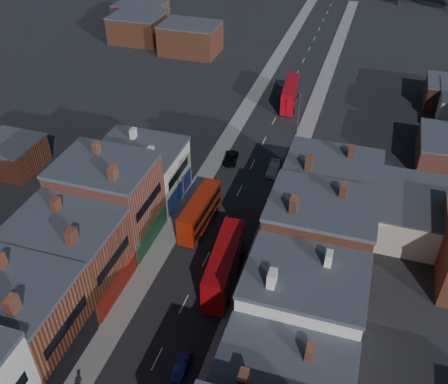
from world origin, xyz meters
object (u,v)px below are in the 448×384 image
Objects in this scene: bus_2 at (290,94)px; car_2 at (231,158)px; bus_0 at (200,212)px; car_1 at (181,366)px; bus_1 at (224,264)px; car_3 at (273,169)px.

bus_2 is 2.42× the size of car_2.
bus_0 is 41.23m from bus_2.
car_1 is (6.08, -22.73, -1.87)m from bus_0.
car_2 is at bearing -107.01° from bus_2.
bus_1 is (6.57, -9.28, 0.38)m from bus_0.
bus_1 reaches higher than car_3.
bus_2 is 24.87m from car_3.
car_1 is 0.80× the size of car_2.
car_1 is at bearing -87.59° from car_2.
bus_0 reaches higher than car_1.
car_3 is (0.79, 39.01, 0.06)m from car_1.
car_2 is (-7.26, 26.54, -2.21)m from bus_1.
car_2 is 1.01× the size of car_3.
car_3 reaches higher than car_2.
bus_0 is 11.38m from bus_1.
bus_0 is 0.86× the size of bus_1.
bus_1 is at bearing -81.90° from car_2.
car_1 is 40.56m from car_2.
bus_1 is 13.64m from car_1.
car_1 is (1.51, -63.71, -1.95)m from bus_2.
bus_0 is 0.96× the size of bus_2.
bus_0 is 23.60m from car_1.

